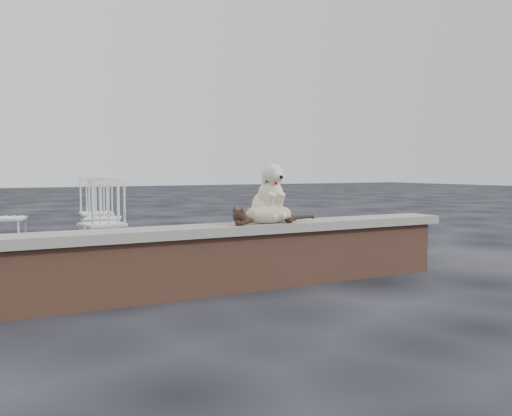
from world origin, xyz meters
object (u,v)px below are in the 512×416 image
dog (267,192)px  chair_e (6,217)px  chair_d (102,217)px  cat (268,214)px  chair_b (96,212)px  chair_c (102,223)px

dog → chair_e: dog is taller
dog → chair_d: (-0.91, 2.48, -0.38)m
chair_d → cat: bearing=-51.8°
dog → chair_b: size_ratio=0.57×
dog → cat: dog is taller
dog → chair_d: 2.67m
chair_b → chair_c: same height
chair_d → chair_e: bearing=170.1°
chair_c → cat: bearing=108.2°
chair_e → chair_d: bearing=-101.9°
cat → chair_d: 2.76m
chair_e → chair_c: bearing=-127.9°
dog → chair_c: size_ratio=0.57×
chair_c → chair_e: (-0.86, 1.31, 0.00)m
chair_b → chair_d: same height
chair_b → chair_e: bearing=-163.0°
chair_b → chair_d: size_ratio=1.00×
cat → dog: bearing=62.9°
dog → chair_b: dog is taller
chair_b → chair_e: size_ratio=1.00×
chair_b → chair_c: (-0.29, -1.57, 0.00)m
cat → chair_c: chair_c is taller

